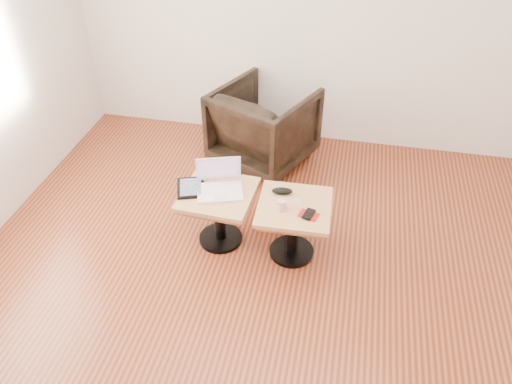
% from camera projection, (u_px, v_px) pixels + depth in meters
% --- Properties ---
extents(room_shell, '(4.52, 4.52, 2.71)m').
position_uv_depth(room_shell, '(261.00, 136.00, 2.70)').
color(room_shell, '#542111').
rests_on(room_shell, ground).
extents(side_table_left, '(0.56, 0.56, 0.48)m').
position_uv_depth(side_table_left, '(219.00, 205.00, 3.79)').
color(side_table_left, black).
rests_on(side_table_left, ground).
extents(side_table_right, '(0.54, 0.54, 0.48)m').
position_uv_depth(side_table_right, '(294.00, 218.00, 3.67)').
color(side_table_right, black).
rests_on(side_table_right, ground).
extents(laptop, '(0.40, 0.37, 0.24)m').
position_uv_depth(laptop, '(219.00, 184.00, 3.71)').
color(laptop, white).
rests_on(laptop, side_table_left).
extents(tablet, '(0.27, 0.30, 0.02)m').
position_uv_depth(tablet, '(191.00, 188.00, 3.75)').
color(tablet, black).
rests_on(tablet, side_table_left).
extents(charging_adapter, '(0.06, 0.06, 0.03)m').
position_uv_depth(charging_adapter, '(204.00, 171.00, 3.91)').
color(charging_adapter, white).
rests_on(charging_adapter, side_table_left).
extents(glasses_case, '(0.16, 0.09, 0.05)m').
position_uv_depth(glasses_case, '(282.00, 191.00, 3.69)').
color(glasses_case, black).
rests_on(glasses_case, side_table_right).
extents(striped_cup, '(0.07, 0.07, 0.08)m').
position_uv_depth(striped_cup, '(281.00, 205.00, 3.53)').
color(striped_cup, '#D94E7E').
rests_on(striped_cup, side_table_right).
extents(earbuds_tangle, '(0.08, 0.05, 0.02)m').
position_uv_depth(earbuds_tangle, '(300.00, 201.00, 3.63)').
color(earbuds_tangle, white).
rests_on(earbuds_tangle, side_table_right).
extents(phone_on_sleeve, '(0.16, 0.13, 0.02)m').
position_uv_depth(phone_on_sleeve, '(309.00, 215.00, 3.51)').
color(phone_on_sleeve, '#7A0507').
rests_on(phone_on_sleeve, side_table_right).
extents(armchair, '(1.08, 1.09, 0.75)m').
position_uv_depth(armchair, '(264.00, 126.00, 4.68)').
color(armchair, black).
rests_on(armchair, ground).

